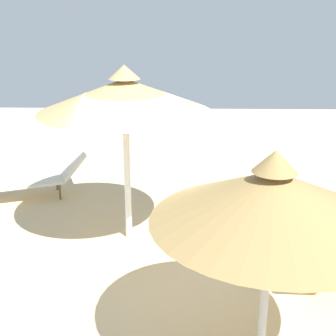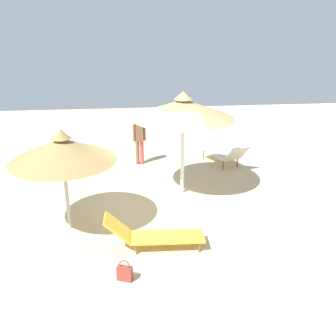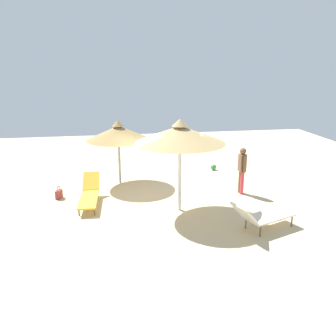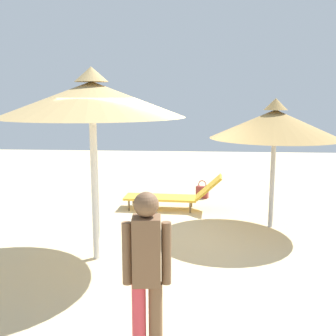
{
  "view_description": "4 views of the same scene",
  "coord_description": "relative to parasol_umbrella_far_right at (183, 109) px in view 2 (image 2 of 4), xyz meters",
  "views": [
    {
      "loc": [
        -6.27,
        -0.28,
        3.73
      ],
      "look_at": [
        0.64,
        -0.09,
        1.36
      ],
      "focal_mm": 49.16,
      "sensor_mm": 36.0,
      "label": 1
    },
    {
      "loc": [
        -0.64,
        -9.81,
        4.83
      ],
      "look_at": [
        0.45,
        0.13,
        0.95
      ],
      "focal_mm": 42.16,
      "sensor_mm": 36.0,
      "label": 2
    },
    {
      "loc": [
        11.06,
        -1.48,
        4.51
      ],
      "look_at": [
        0.62,
        0.27,
        1.34
      ],
      "focal_mm": 37.18,
      "sensor_mm": 36.0,
      "label": 3
    },
    {
      "loc": [
        -0.66,
        6.47,
        2.52
      ],
      "look_at": [
        -0.16,
        -0.1,
        1.34
      ],
      "focal_mm": 42.79,
      "sensor_mm": 36.0,
      "label": 4
    }
  ],
  "objects": [
    {
      "name": "lounge_chair_near_left",
      "position": [
        1.77,
        2.01,
        -2.02
      ],
      "size": [
        1.32,
        2.06,
        0.94
      ],
      "color": "silver",
      "rests_on": "ground"
    },
    {
      "name": "beach_ball",
      "position": [
        -4.1,
        2.37,
        -2.35
      ],
      "size": [
        0.25,
        0.25,
        0.25
      ],
      "primitive_type": "sphere",
      "color": "#338C4C",
      "rests_on": "ground"
    },
    {
      "name": "parasol_umbrella_near_right",
      "position": [
        -3.0,
        -1.78,
        -0.46
      ],
      "size": [
        2.44,
        2.44,
        2.49
      ],
      "color": "#B2B2B7",
      "rests_on": "ground"
    },
    {
      "name": "lounge_chair_edge",
      "position": [
        -1.07,
        -2.87,
        -2.13
      ],
      "size": [
        2.21,
        0.67,
        0.8
      ],
      "color": "gold",
      "rests_on": "ground"
    },
    {
      "name": "person_standing_back",
      "position": [
        -1.12,
        2.5,
        -1.51
      ],
      "size": [
        0.44,
        0.24,
        1.69
      ],
      "color": "#D83F4C",
      "rests_on": "ground"
    },
    {
      "name": "parasol_umbrella_far_right",
      "position": [
        0.0,
        0.0,
        0.0
      ],
      "size": [
        2.77,
        2.77,
        2.95
      ],
      "color": "white",
      "rests_on": "ground"
    },
    {
      "name": "handbag",
      "position": [
        -1.69,
        -3.95,
        -2.31
      ],
      "size": [
        0.33,
        0.23,
        0.45
      ],
      "color": "maroon",
      "rests_on": "ground"
    },
    {
      "name": "ground",
      "position": [
        -0.91,
        -0.59,
        -2.52
      ],
      "size": [
        24.0,
        24.0,
        0.1
      ],
      "primitive_type": "cube",
      "color": "beige"
    }
  ]
}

